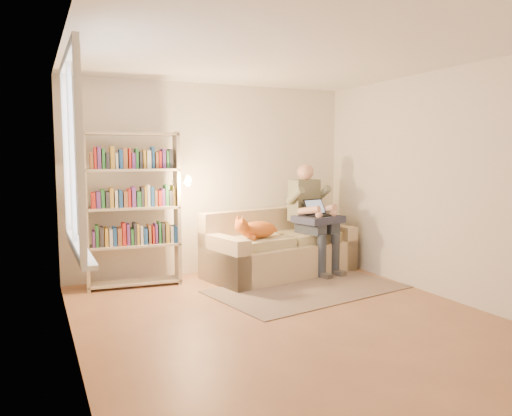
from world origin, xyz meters
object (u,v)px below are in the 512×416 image
laptop (319,211)px  cat (255,229)px  person (311,212)px  bookshelf (133,202)px  sofa (279,251)px

laptop → cat: bearing=170.6°
person → bookshelf: 2.43m
cat → laptop: (0.99, 0.04, 0.18)m
person → cat: 0.97m
sofa → bookshelf: bearing=163.4°
cat → bookshelf: 1.57m
sofa → bookshelf: 2.08m
laptop → bookshelf: size_ratio=0.20×
sofa → laptop: bearing=-32.0°
person → bookshelf: size_ratio=0.79×
sofa → laptop: (0.52, -0.19, 0.54)m
sofa → cat: sofa is taller
laptop → sofa: bearing=148.0°
bookshelf → sofa: bearing=0.0°
person → cat: bearing=178.6°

